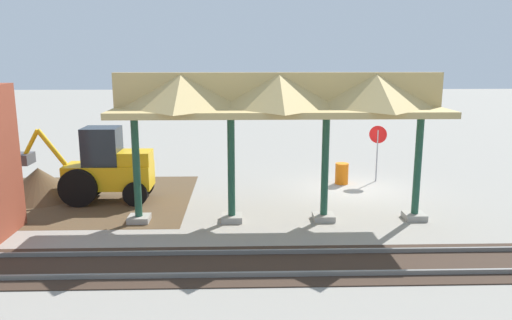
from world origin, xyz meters
The scene contains 8 objects.
ground_plane centered at (0.00, 0.00, 0.00)m, with size 120.00×120.00×0.00m, color gray.
dirt_work_zone centered at (11.04, 1.08, 0.00)m, with size 8.85×7.00×0.01m, color brown.
platform_canopy centered at (3.43, 3.80, 4.14)m, with size 10.46×3.20×4.90m.
rail_tracks centered at (0.00, 7.46, 0.03)m, with size 60.00×2.58×0.15m.
stop_sign centered at (-1.26, -1.33, 1.77)m, with size 0.69×0.38×2.45m.
backhoe centered at (9.76, 1.33, 1.27)m, with size 5.04×1.73×2.82m.
dirt_mound centered at (12.47, 0.83, 0.00)m, with size 5.91×5.91×2.38m, color brown.
traffic_barrel centered at (0.33, -0.93, 0.45)m, with size 0.56×0.56×0.90m, color orange.
Camera 1 is at (4.64, 19.73, 5.46)m, focal length 35.00 mm.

